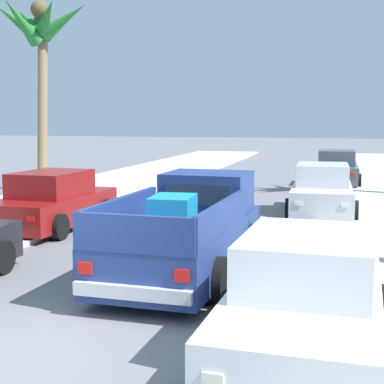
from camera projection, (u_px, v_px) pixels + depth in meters
name	position (u px, v px, depth m)	size (l,w,h in m)	color
ground_plane	(21.00, 352.00, 7.29)	(160.00, 160.00, 0.00)	slate
sidewalk_left	(61.00, 200.00, 20.23)	(5.18, 60.00, 0.12)	beige
curb_left	(93.00, 202.00, 19.93)	(0.16, 60.00, 0.10)	silver
curb_right	(363.00, 213.00, 17.65)	(0.16, 60.00, 0.10)	silver
pickup_truck	(188.00, 232.00, 10.93)	(2.33, 5.26, 1.80)	navy
car_left_near	(322.00, 191.00, 17.67)	(2.13, 4.30, 1.54)	silver
car_left_mid	(306.00, 301.00, 7.04)	(2.13, 4.31, 1.54)	silver
car_right_mid	(53.00, 202.00, 15.36)	(2.14, 4.31, 1.54)	maroon
car_left_far	(337.00, 169.00, 25.41)	(2.06, 4.27, 1.54)	#474C56
palm_tree_left_fore	(41.00, 36.00, 22.62)	(3.80, 3.73, 7.52)	#846B4C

